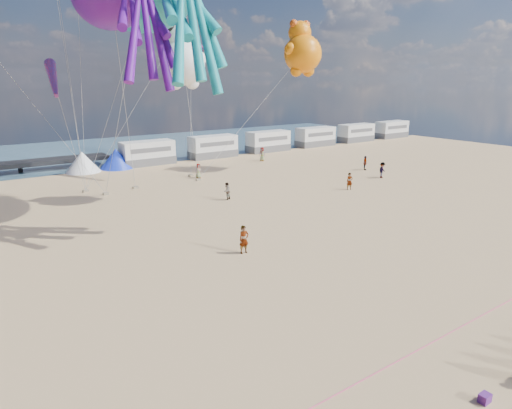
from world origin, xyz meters
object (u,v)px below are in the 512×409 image
object	(u,v)px
motorhome_0	(148,153)
sandbag_e	(86,191)
motorhome_3	(315,137)
cooler_purple	(485,398)
motorhome_5	(392,129)
windsock_right	(53,79)
standing_person	(244,239)
tent_blue	(116,158)
motorhome_4	(356,133)
kite_panda	(183,63)
kite_teddy_orange	(303,54)
beachgoer_2	(382,170)
beachgoer_6	(262,154)
tent_white	(82,162)
sandbag_c	(198,180)
beachgoer_5	(350,181)
sandbag_d	(191,175)
sandbag_a	(106,194)
windsock_mid	(191,41)
motorhome_1	(213,147)
sandbag_b	(136,187)
beachgoer_3	(365,163)
beachgoer_0	(198,171)

from	to	relation	value
motorhome_0	sandbag_e	bearing A→B (deg)	-136.05
motorhome_3	sandbag_e	xyz separation A→B (m)	(-39.10, -10.22, -1.39)
motorhome_3	cooler_purple	bearing A→B (deg)	-127.24
motorhome_5	windsock_right	distance (m)	63.64
standing_person	tent_blue	bearing A→B (deg)	89.27
motorhome_4	sandbag_e	world-z (taller)	motorhome_4
kite_panda	kite_teddy_orange	bearing A→B (deg)	17.44
motorhome_5	beachgoer_2	bearing A→B (deg)	-143.01
kite_teddy_orange	beachgoer_6	bearing A→B (deg)	114.47
motorhome_4	tent_white	xyz separation A→B (m)	(-46.00, 0.00, -0.30)
tent_white	sandbag_c	xyz separation A→B (m)	(8.66, -12.01, -1.09)
beachgoer_5	sandbag_d	xyz separation A→B (m)	(-9.74, 14.63, -0.73)
sandbag_a	kite_teddy_orange	xyz separation A→B (m)	(23.19, -0.88, 13.11)
kite_teddy_orange	windsock_mid	world-z (taller)	windsock_mid
cooler_purple	beachgoer_2	world-z (taller)	beachgoer_2
kite_panda	kite_teddy_orange	distance (m)	18.56
beachgoer_6	windsock_mid	size ratio (longest dim) A/B	0.29
beachgoer_5	kite_panda	distance (m)	19.13
motorhome_0	motorhome_1	bearing A→B (deg)	0.00
windsock_right	sandbag_b	bearing A→B (deg)	38.35
motorhome_0	motorhome_4	bearing A→B (deg)	0.00
cooler_purple	windsock_mid	world-z (taller)	windsock_mid
cooler_purple	sandbag_e	distance (m)	38.02
motorhome_3	beachgoer_3	size ratio (longest dim) A/B	3.93
motorhome_5	standing_person	world-z (taller)	motorhome_5
sandbag_a	sandbag_c	world-z (taller)	same
standing_person	beachgoer_0	world-z (taller)	standing_person
tent_white	tent_blue	xyz separation A→B (m)	(4.00, 0.00, 0.00)
motorhome_5	tent_blue	xyz separation A→B (m)	(-51.50, 0.00, -0.30)
sandbag_a	motorhome_3	bearing A→B (deg)	18.05
motorhome_4	standing_person	xyz separation A→B (m)	(-45.07, -32.16, -0.60)
beachgoer_3	windsock_right	distance (m)	34.74
motorhome_0	beachgoer_0	size ratio (longest dim) A/B	4.14
beachgoer_3	motorhome_4	bearing A→B (deg)	7.81
beachgoer_5	sandbag_c	world-z (taller)	beachgoer_5
tent_white	standing_person	world-z (taller)	tent_white
beachgoer_0	kite_panda	world-z (taller)	kite_panda
beachgoer_6	kite_panda	world-z (taller)	kite_panda
tent_blue	beachgoer_6	distance (m)	18.44
kite_panda	tent_white	bearing A→B (deg)	103.24
motorhome_1	sandbag_c	world-z (taller)	motorhome_1
beachgoer_6	windsock_right	xyz separation A→B (m)	(-26.93, -9.44, 9.61)
beachgoer_0	windsock_right	xyz separation A→B (m)	(-14.91, -4.81, 9.71)
standing_person	sandbag_a	distance (m)	19.97
beachgoer_2	sandbag_e	xyz separation A→B (m)	(-28.40, 12.15, -0.75)
motorhome_4	beachgoer_6	size ratio (longest dim) A/B	3.67
beachgoer_0	motorhome_3	bearing A→B (deg)	20.93
tent_blue	standing_person	size ratio (longest dim) A/B	2.23
tent_blue	beachgoer_0	world-z (taller)	tent_blue
beachgoer_2	beachgoer_6	world-z (taller)	beachgoer_6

